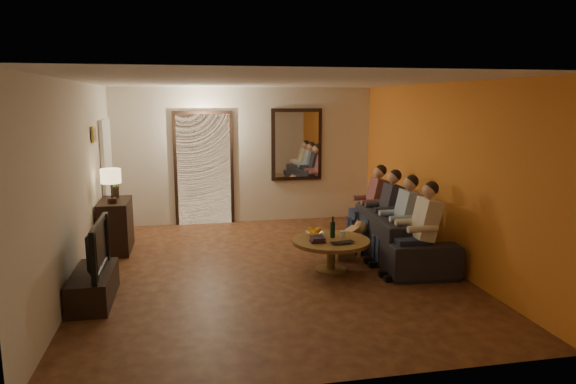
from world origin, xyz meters
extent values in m
cube|color=#3C1B10|center=(0.00, 0.00, 0.00)|extent=(5.00, 6.00, 0.01)
cube|color=white|center=(0.00, 0.00, 2.60)|extent=(5.00, 6.00, 0.01)
cube|color=beige|center=(0.00, 3.00, 1.30)|extent=(5.00, 0.02, 2.60)
cube|color=beige|center=(0.00, -3.00, 1.30)|extent=(5.00, 0.02, 2.60)
cube|color=beige|center=(-2.50, 0.00, 1.30)|extent=(0.02, 6.00, 2.60)
cube|color=beige|center=(2.50, 0.00, 1.30)|extent=(0.02, 6.00, 2.60)
cube|color=orange|center=(2.49, 0.00, 1.30)|extent=(0.01, 6.00, 2.60)
cube|color=#FFE0A5|center=(-0.80, 2.98, 1.05)|extent=(1.00, 0.06, 2.10)
cube|color=black|center=(-0.80, 2.97, 1.05)|extent=(1.12, 0.04, 2.22)
cube|color=silver|center=(-0.55, 2.98, 0.90)|extent=(0.45, 0.03, 1.70)
cube|color=black|center=(1.00, 2.96, 1.50)|extent=(1.00, 0.05, 1.40)
cube|color=white|center=(1.00, 2.93, 1.50)|extent=(0.86, 0.02, 1.26)
cube|color=white|center=(-2.46, 2.30, 1.02)|extent=(0.06, 0.85, 2.04)
cube|color=#B28C33|center=(-2.47, 1.30, 1.85)|extent=(0.03, 0.28, 0.24)
cube|color=brown|center=(-2.46, 1.30, 1.85)|extent=(0.01, 0.22, 0.18)
cube|color=black|center=(-2.25, 1.40, 0.40)|extent=(0.45, 0.91, 0.81)
cube|color=black|center=(-2.25, -0.73, 0.18)|extent=(0.45, 1.10, 0.37)
imported|color=black|center=(-2.25, -0.73, 0.67)|extent=(1.05, 0.14, 0.60)
imported|color=black|center=(2.01, 0.22, 0.35)|extent=(2.45, 1.12, 0.70)
cylinder|color=brown|center=(0.81, -0.20, 0.23)|extent=(1.12, 1.12, 0.45)
imported|color=white|center=(0.63, 0.02, 0.48)|extent=(0.26, 0.26, 0.06)
cylinder|color=silver|center=(0.99, -0.15, 0.50)|extent=(0.06, 0.06, 0.10)
imported|color=black|center=(0.91, -0.48, 0.46)|extent=(0.36, 0.27, 0.03)
camera|label=1|loc=(-1.12, -6.83, 2.35)|focal=32.00mm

